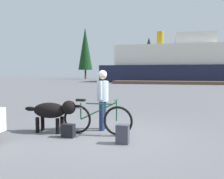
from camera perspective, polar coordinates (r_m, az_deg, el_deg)
ground_plane at (r=6.02m, az=-1.35°, el=-11.25°), size 160.00×160.00×0.00m
bicycle at (r=6.21m, az=-3.64°, el=-6.96°), size 1.84×0.44×0.93m
person_cyclist at (r=6.65m, az=-2.22°, el=-1.16°), size 0.32×0.53×1.65m
dog at (r=6.59m, az=-13.81°, el=-4.88°), size 1.46×0.48×0.86m
backpack at (r=5.47m, az=2.51°, el=-10.49°), size 0.29×0.21×0.43m
handbag_pannier at (r=6.09m, az=-10.33°, el=-9.55°), size 0.33×0.19×0.33m
dock_pier at (r=33.91m, az=16.85°, el=1.55°), size 19.50×2.71×0.40m
ferry_boat at (r=41.18m, az=15.55°, el=5.74°), size 24.59×8.53×8.32m
sailboat_moored at (r=46.31m, az=0.58°, el=2.73°), size 6.06×1.70×7.49m
pine_tree_far_left at (r=58.13m, az=-6.34°, el=9.55°), size 3.35×3.35×12.15m
pine_tree_center at (r=55.67m, az=8.70°, el=8.66°), size 3.76×3.76×9.48m
pine_tree_mid_back at (r=62.38m, az=14.72°, el=8.30°), size 3.10×3.10×9.47m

